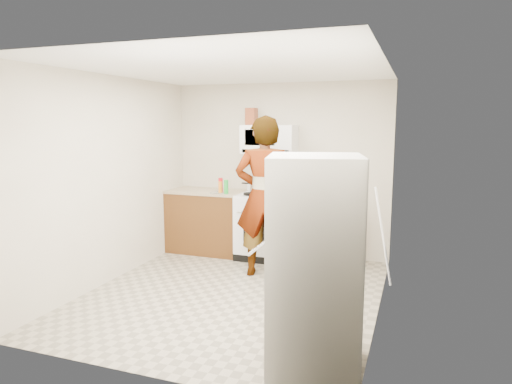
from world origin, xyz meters
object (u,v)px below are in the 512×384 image
at_px(fridge, 314,265).
at_px(saucepan, 258,187).
at_px(gas_range, 266,225).
at_px(person, 264,197).
at_px(microwave, 269,139).
at_px(kettle, 331,189).

bearing_deg(fridge, saucepan, 104.37).
xyz_separation_m(gas_range, person, (0.22, -0.73, 0.53)).
height_order(microwave, fridge, microwave).
distance_m(gas_range, kettle, 1.06).
height_order(microwave, saucepan, microwave).
relative_size(fridge, kettle, 8.28).
relative_size(gas_range, microwave, 1.49).
relative_size(microwave, saucepan, 3.30).
relative_size(kettle, saucepan, 0.89).
distance_m(person, kettle, 1.07).
height_order(gas_range, saucepan, gas_range).
bearing_deg(gas_range, person, -73.45).
relative_size(person, fridge, 1.19).
distance_m(person, saucepan, 0.89).
bearing_deg(saucepan, kettle, 0.20).
bearing_deg(person, kettle, -141.73).
height_order(gas_range, person, person).
bearing_deg(saucepan, microwave, 16.16).
xyz_separation_m(person, kettle, (0.69, 0.81, 0.03)).
distance_m(fridge, kettle, 2.83).
bearing_deg(saucepan, fridge, -62.70).
bearing_deg(kettle, gas_range, 162.74).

